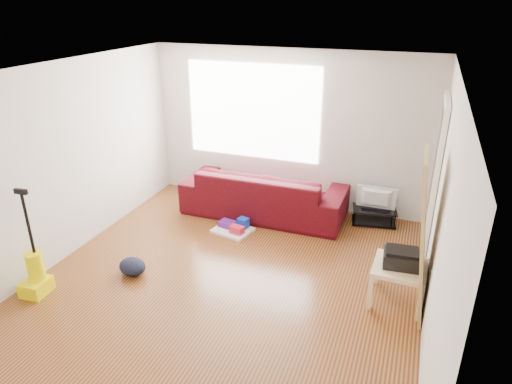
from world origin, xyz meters
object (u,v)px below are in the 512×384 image
(backpack, at_px, (133,273))
(cleaning_tray, at_px, (234,228))
(sofa, at_px, (264,214))
(side_table, at_px, (399,271))
(bucket, at_px, (260,219))
(tv_stand, at_px, (374,216))
(vacuum, at_px, (35,275))

(backpack, bearing_deg, cleaning_tray, 81.33)
(sofa, distance_m, side_table, 2.72)
(side_table, xyz_separation_m, backpack, (-3.13, -0.57, -0.39))
(bucket, xyz_separation_m, cleaning_tray, (-0.23, -0.51, 0.06))
(side_table, xyz_separation_m, bucket, (-2.14, 1.39, -0.39))
(sofa, distance_m, tv_stand, 1.70)
(side_table, relative_size, bucket, 2.03)
(side_table, distance_m, bucket, 2.59)
(backpack, bearing_deg, side_table, 29.06)
(cleaning_tray, bearing_deg, side_table, -20.47)
(backpack, bearing_deg, vacuum, -120.14)
(bucket, bearing_deg, backpack, -116.71)
(sofa, bearing_deg, cleaning_tray, 72.87)
(tv_stand, xyz_separation_m, backpack, (-2.65, -2.45, -0.13))
(sofa, bearing_deg, bucket, 93.25)
(vacuum, bearing_deg, side_table, 12.78)
(tv_stand, relative_size, vacuum, 0.54)
(tv_stand, distance_m, backpack, 3.61)
(cleaning_tray, relative_size, vacuum, 0.47)
(sofa, xyz_separation_m, backpack, (-0.98, -2.18, 0.00))
(sofa, bearing_deg, vacuum, 58.19)
(sofa, xyz_separation_m, vacuum, (-1.79, -2.89, 0.24))
(sofa, relative_size, cleaning_tray, 4.16)
(side_table, distance_m, vacuum, 4.16)
(bucket, relative_size, backpack, 0.80)
(bucket, distance_m, cleaning_tray, 0.56)
(bucket, bearing_deg, cleaning_tray, -114.73)
(side_table, bearing_deg, sofa, 143.35)
(bucket, height_order, cleaning_tray, cleaning_tray)
(tv_stand, xyz_separation_m, side_table, (0.48, -1.87, 0.27))
(cleaning_tray, bearing_deg, backpack, -117.38)
(backpack, xyz_separation_m, vacuum, (-0.82, -0.71, 0.24))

